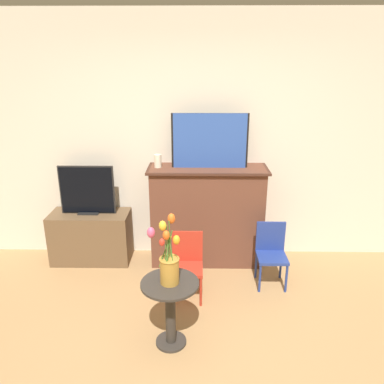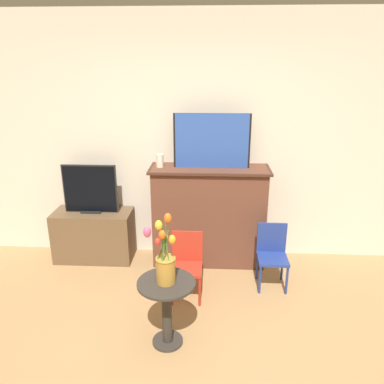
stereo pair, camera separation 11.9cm
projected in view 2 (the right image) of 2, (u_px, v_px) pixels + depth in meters
wall_back at (198, 141)px, 4.14m from camera, size 8.00×0.06×2.70m
fireplace_mantel at (209, 214)px, 4.17m from camera, size 1.28×0.45×1.11m
painting at (212, 141)px, 3.90m from camera, size 0.80×0.03×0.57m
mantel_candle at (160, 161)px, 3.99m from camera, size 0.08×0.08×0.14m
tv_stand at (94, 235)px, 4.31m from camera, size 0.88×0.40×0.58m
tv_monitor at (90, 190)px, 4.13m from camera, size 0.60×0.12×0.55m
chair_red at (187, 261)px, 3.59m from camera, size 0.29×0.29×0.64m
chair_blue at (272, 252)px, 3.77m from camera, size 0.29×0.29×0.64m
side_table at (167, 304)px, 2.95m from camera, size 0.45×0.45×0.57m
vase_tulips at (165, 261)px, 2.82m from camera, size 0.24×0.20×0.55m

